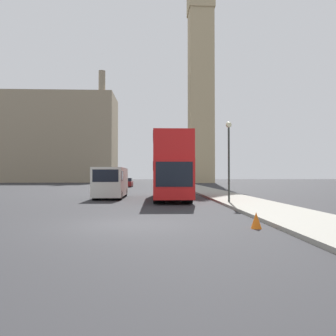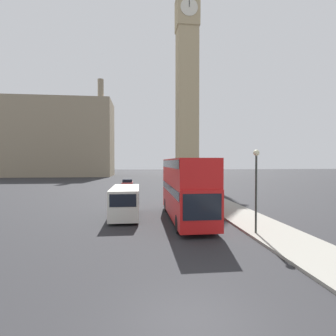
{
  "view_description": "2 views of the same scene",
  "coord_description": "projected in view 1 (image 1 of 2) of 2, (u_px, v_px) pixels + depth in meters",
  "views": [
    {
      "loc": [
        0.97,
        -11.84,
        1.77
      ],
      "look_at": [
        1.95,
        13.17,
        2.35
      ],
      "focal_mm": 35.0,
      "sensor_mm": 36.0,
      "label": 1
    },
    {
      "loc": [
        -1.35,
        -6.75,
        4.34
      ],
      "look_at": [
        1.69,
        21.35,
        3.71
      ],
      "focal_mm": 28.0,
      "sensor_mm": 36.0,
      "label": 2
    }
  ],
  "objects": [
    {
      "name": "ground_plane",
      "position": [
        128.0,
        225.0,
        11.75
      ],
      "size": [
        300.0,
        300.0,
        0.0
      ],
      "primitive_type": "plane",
      "color": "#28282B"
    },
    {
      "name": "sidewalk_strip",
      "position": [
        311.0,
        222.0,
        12.02
      ],
      "size": [
        3.42,
        120.0,
        0.15
      ],
      "color": "gray",
      "rests_on": "ground_plane"
    },
    {
      "name": "clock_tower",
      "position": [
        201.0,
        57.0,
        80.31
      ],
      "size": [
        6.3,
        6.47,
        60.23
      ],
      "color": "tan",
      "rests_on": "ground_plane"
    },
    {
      "name": "building_block_distant",
      "position": [
        50.0,
        139.0,
        87.89
      ],
      "size": [
        34.95,
        13.99,
        28.33
      ],
      "color": "gray",
      "rests_on": "ground_plane"
    },
    {
      "name": "red_double_decker_bus",
      "position": [
        170.0,
        165.0,
        24.49
      ],
      "size": [
        2.54,
        10.37,
        4.59
      ],
      "color": "red",
      "rests_on": "ground_plane"
    },
    {
      "name": "white_van",
      "position": [
        111.0,
        182.0,
        25.54
      ],
      "size": [
        2.14,
        5.95,
        2.37
      ],
      "color": "silver",
      "rests_on": "ground_plane"
    },
    {
      "name": "street_lamp",
      "position": [
        229.0,
        148.0,
        20.07
      ],
      "size": [
        0.36,
        0.36,
        4.93
      ],
      "color": "#2D332D",
      "rests_on": "sidewalk_strip"
    },
    {
      "name": "parked_sedan",
      "position": [
        127.0,
        183.0,
        50.77
      ],
      "size": [
        1.81,
        4.37,
        1.39
      ],
      "color": "maroon",
      "rests_on": "ground_plane"
    },
    {
      "name": "traffic_cone",
      "position": [
        256.0,
        220.0,
        10.9
      ],
      "size": [
        0.36,
        0.36,
        0.55
      ],
      "color": "orange",
      "rests_on": "ground_plane"
    }
  ]
}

